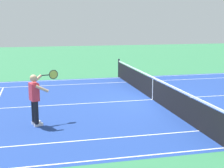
% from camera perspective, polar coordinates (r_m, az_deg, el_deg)
% --- Properties ---
extents(ground_plane, '(60.00, 60.00, 0.00)m').
position_cam_1_polar(ground_plane, '(14.05, 7.07, -2.71)').
color(ground_plane, '#2D7247').
extents(court_slab, '(24.20, 11.40, 0.00)m').
position_cam_1_polar(court_slab, '(14.05, 7.07, -2.70)').
color(court_slab, navy).
rests_on(court_slab, ground_plane).
extents(court_line_markings, '(23.85, 11.05, 0.01)m').
position_cam_1_polar(court_line_markings, '(14.05, 7.07, -2.69)').
color(court_line_markings, white).
rests_on(court_line_markings, ground_plane).
extents(tennis_net, '(0.10, 11.70, 1.08)m').
position_cam_1_polar(tennis_net, '(13.94, 7.12, -0.74)').
color(tennis_net, '#2D2D33').
rests_on(tennis_net, ground_plane).
extents(tennis_player_near, '(0.97, 0.88, 1.70)m').
position_cam_1_polar(tennis_player_near, '(10.67, -13.16, -2.20)').
color(tennis_player_near, black).
rests_on(tennis_player_near, ground_plane).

